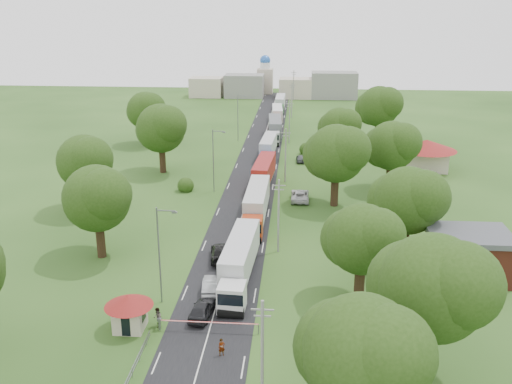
# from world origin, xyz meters

# --- Properties ---
(ground) EXTENTS (260.00, 260.00, 0.00)m
(ground) POSITION_xyz_m (0.00, 0.00, 0.00)
(ground) COLOR #224216
(ground) RESTS_ON ground
(road) EXTENTS (8.00, 200.00, 0.04)m
(road) POSITION_xyz_m (0.00, 20.00, 0.00)
(road) COLOR black
(road) RESTS_ON ground
(boom_barrier) EXTENTS (9.22, 0.35, 1.18)m
(boom_barrier) POSITION_xyz_m (-1.36, -25.00, 0.89)
(boom_barrier) COLOR slate
(boom_barrier) RESTS_ON ground
(guard_booth) EXTENTS (4.40, 4.40, 3.45)m
(guard_booth) POSITION_xyz_m (-7.20, -25.00, 2.16)
(guard_booth) COLOR beige
(guard_booth) RESTS_ON ground
(info_sign) EXTENTS (0.12, 3.10, 4.10)m
(info_sign) POSITION_xyz_m (5.20, 35.00, 3.00)
(info_sign) COLOR slate
(info_sign) RESTS_ON ground
(pole_0) EXTENTS (1.60, 0.24, 9.00)m
(pole_0) POSITION_xyz_m (5.50, -35.00, 4.68)
(pole_0) COLOR gray
(pole_0) RESTS_ON ground
(pole_1) EXTENTS (1.60, 0.24, 9.00)m
(pole_1) POSITION_xyz_m (5.50, -7.00, 4.68)
(pole_1) COLOR gray
(pole_1) RESTS_ON ground
(pole_2) EXTENTS (1.60, 0.24, 9.00)m
(pole_2) POSITION_xyz_m (5.50, 21.00, 4.68)
(pole_2) COLOR gray
(pole_2) RESTS_ON ground
(pole_3) EXTENTS (1.60, 0.24, 9.00)m
(pole_3) POSITION_xyz_m (5.50, 49.00, 4.68)
(pole_3) COLOR gray
(pole_3) RESTS_ON ground
(pole_4) EXTENTS (1.60, 0.24, 9.00)m
(pole_4) POSITION_xyz_m (5.50, 77.00, 4.68)
(pole_4) COLOR gray
(pole_4) RESTS_ON ground
(pole_5) EXTENTS (1.60, 0.24, 9.00)m
(pole_5) POSITION_xyz_m (5.50, 105.00, 4.68)
(pole_5) COLOR gray
(pole_5) RESTS_ON ground
(lamp_0) EXTENTS (2.03, 0.22, 10.00)m
(lamp_0) POSITION_xyz_m (-5.35, -20.00, 5.55)
(lamp_0) COLOR slate
(lamp_0) RESTS_ON ground
(lamp_1) EXTENTS (2.03, 0.22, 10.00)m
(lamp_1) POSITION_xyz_m (-5.35, 15.00, 5.55)
(lamp_1) COLOR slate
(lamp_1) RESTS_ON ground
(lamp_2) EXTENTS (2.03, 0.22, 10.00)m
(lamp_2) POSITION_xyz_m (-5.35, 50.00, 5.55)
(lamp_2) COLOR slate
(lamp_2) RESTS_ON ground
(tree_0) EXTENTS (8.80, 8.80, 11.07)m
(tree_0) POSITION_xyz_m (11.99, -37.84, 7.22)
(tree_0) COLOR #382616
(tree_0) RESTS_ON ground
(tree_1) EXTENTS (9.60, 9.60, 12.05)m
(tree_1) POSITION_xyz_m (17.99, -29.83, 7.85)
(tree_1) COLOR #382616
(tree_1) RESTS_ON ground
(tree_2) EXTENTS (8.00, 8.00, 10.10)m
(tree_2) POSITION_xyz_m (13.99, -17.86, 6.60)
(tree_2) COLOR #382616
(tree_2) RESTS_ON ground
(tree_3) EXTENTS (8.80, 8.80, 11.07)m
(tree_3) POSITION_xyz_m (19.99, -7.84, 7.22)
(tree_3) COLOR #382616
(tree_3) RESTS_ON ground
(tree_4) EXTENTS (9.60, 9.60, 12.05)m
(tree_4) POSITION_xyz_m (12.99, 10.17, 7.85)
(tree_4) COLOR #382616
(tree_4) RESTS_ON ground
(tree_5) EXTENTS (8.80, 8.80, 11.07)m
(tree_5) POSITION_xyz_m (21.99, 18.16, 7.22)
(tree_5) COLOR #382616
(tree_5) RESTS_ON ground
(tree_6) EXTENTS (8.00, 8.00, 10.10)m
(tree_6) POSITION_xyz_m (14.99, 35.14, 6.60)
(tree_6) COLOR #382616
(tree_6) RESTS_ON ground
(tree_7) EXTENTS (9.60, 9.60, 12.05)m
(tree_7) POSITION_xyz_m (23.99, 50.17, 7.85)
(tree_7) COLOR #382616
(tree_7) RESTS_ON ground
(tree_10) EXTENTS (8.80, 8.80, 11.07)m
(tree_10) POSITION_xyz_m (-15.01, -9.84, 7.22)
(tree_10) COLOR #382616
(tree_10) RESTS_ON ground
(tree_11) EXTENTS (8.80, 8.80, 11.07)m
(tree_11) POSITION_xyz_m (-22.01, 5.16, 7.22)
(tree_11) COLOR #382616
(tree_11) RESTS_ON ground
(tree_12) EXTENTS (9.60, 9.60, 12.05)m
(tree_12) POSITION_xyz_m (-16.01, 25.17, 7.85)
(tree_12) COLOR #382616
(tree_12) RESTS_ON ground
(tree_13) EXTENTS (8.80, 8.80, 11.07)m
(tree_13) POSITION_xyz_m (-24.01, 45.16, 7.22)
(tree_13) COLOR #382616
(tree_13) RESTS_ON ground
(house_brick) EXTENTS (8.60, 6.60, 5.20)m
(house_brick) POSITION_xyz_m (26.00, -12.00, 2.65)
(house_brick) COLOR maroon
(house_brick) RESTS_ON ground
(house_cream) EXTENTS (10.08, 10.08, 5.80)m
(house_cream) POSITION_xyz_m (30.00, 30.00, 3.64)
(house_cream) COLOR beige
(house_cream) RESTS_ON ground
(distant_town) EXTENTS (52.00, 8.00, 8.00)m
(distant_town) POSITION_xyz_m (0.68, 110.00, 3.49)
(distant_town) COLOR gray
(distant_town) RESTS_ON ground
(church) EXTENTS (5.00, 5.00, 12.30)m
(church) POSITION_xyz_m (-4.00, 118.00, 5.39)
(church) COLOR beige
(church) RESTS_ON ground
(truck_0) EXTENTS (3.28, 15.52, 4.29)m
(truck_0) POSITION_xyz_m (1.68, -14.79, 2.28)
(truck_0) COLOR silver
(truck_0) RESTS_ON ground
(truck_1) EXTENTS (2.78, 15.63, 4.33)m
(truck_1) POSITION_xyz_m (2.11, 2.96, 2.30)
(truck_1) COLOR #A93213
(truck_1) RESTS_ON ground
(truck_2) EXTENTS (3.26, 14.91, 4.12)m
(truck_2) POSITION_xyz_m (2.09, 18.21, 2.18)
(truck_2) COLOR gold
(truck_2) RESTS_ON ground
(truck_3) EXTENTS (2.89, 13.71, 3.79)m
(truck_3) POSITION_xyz_m (1.79, 36.04, 2.01)
(truck_3) COLOR #193797
(truck_3) RESTS_ON ground
(truck_4) EXTENTS (3.42, 15.38, 4.25)m
(truck_4) POSITION_xyz_m (2.29, 52.59, 2.25)
(truck_4) COLOR silver
(truck_4) RESTS_ON ground
(truck_5) EXTENTS (3.07, 13.96, 3.85)m
(truck_5) POSITION_xyz_m (2.08, 69.59, 2.04)
(truck_5) COLOR red
(truck_5) RESTS_ON ground
(truck_6) EXTENTS (2.46, 13.91, 3.86)m
(truck_6) POSITION_xyz_m (2.15, 86.68, 2.04)
(truck_6) COLOR #235F27
(truck_6) RESTS_ON ground
(car_lane_front) EXTENTS (2.25, 4.73, 1.56)m
(car_lane_front) POSITION_xyz_m (-1.06, -22.47, 0.78)
(car_lane_front) COLOR black
(car_lane_front) RESTS_ON ground
(car_lane_mid) EXTENTS (1.95, 4.54, 1.46)m
(car_lane_mid) POSITION_xyz_m (-1.00, -17.44, 0.73)
(car_lane_mid) COLOR #A1A4A9
(car_lane_mid) RESTS_ON ground
(car_lane_rear) EXTENTS (3.09, 6.01, 1.67)m
(car_lane_rear) POSITION_xyz_m (-1.00, -9.70, 0.83)
(car_lane_rear) COLOR black
(car_lane_rear) RESTS_ON ground
(car_verge_near) EXTENTS (2.66, 5.73, 1.59)m
(car_verge_near) POSITION_xyz_m (8.00, 11.84, 0.79)
(car_verge_near) COLOR silver
(car_verge_near) RESTS_ON ground
(car_verge_far) EXTENTS (1.73, 3.98, 1.34)m
(car_verge_far) POSITION_xyz_m (8.00, 33.77, 0.67)
(car_verge_far) COLOR #4E5155
(car_verge_far) RESTS_ON ground
(pedestrian_near) EXTENTS (0.67, 0.56, 1.56)m
(pedestrian_near) POSITION_xyz_m (1.65, -28.50, 0.78)
(pedestrian_near) COLOR gray
(pedestrian_near) RESTS_ON ground
(pedestrian_booth) EXTENTS (0.87, 1.03, 1.87)m
(pedestrian_booth) POSITION_xyz_m (-4.80, -24.48, 0.94)
(pedestrian_booth) COLOR gray
(pedestrian_booth) RESTS_ON ground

